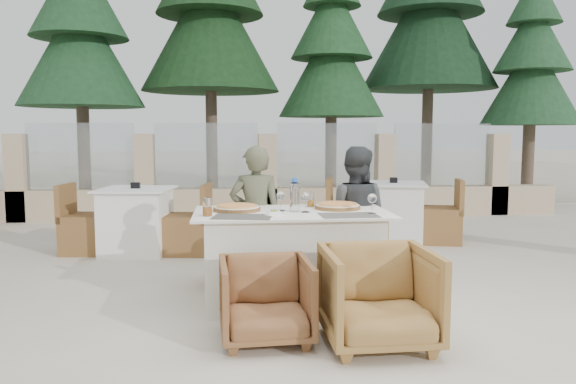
{
  "coord_description": "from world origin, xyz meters",
  "views": [
    {
      "loc": [
        -0.62,
        -4.5,
        1.42
      ],
      "look_at": [
        -0.12,
        0.35,
        0.9
      ],
      "focal_mm": 35.0,
      "sensor_mm": 36.0,
      "label": 1
    }
  ],
  "objects": [
    {
      "name": "diner_right",
      "position": [
        0.51,
        0.5,
        0.65
      ],
      "size": [
        0.77,
        0.69,
        1.29
      ],
      "primitive_type": "imported",
      "rotation": [
        0.0,
        0.0,
        2.76
      ],
      "color": "#393C3E",
      "rests_on": "ground"
    },
    {
      "name": "pine_far_right",
      "position": [
        5.5,
        6.5,
        2.25
      ],
      "size": [
        1.98,
        1.98,
        4.5
      ],
      "primitive_type": "cone",
      "color": "#234E2B",
      "rests_on": "ground"
    },
    {
      "name": "sand_patch",
      "position": [
        0.0,
        14.0,
        0.01
      ],
      "size": [
        30.0,
        16.0,
        0.01
      ],
      "primitive_type": "cube",
      "color": "beige",
      "rests_on": "ground"
    },
    {
      "name": "diner_left",
      "position": [
        -0.39,
        0.52,
        0.65
      ],
      "size": [
        0.49,
        0.33,
        1.3
      ],
      "primitive_type": "imported",
      "rotation": [
        0.0,
        0.0,
        3.1
      ],
      "color": "#51533C",
      "rests_on": "ground"
    },
    {
      "name": "pizza_right",
      "position": [
        0.29,
        0.17,
        0.8
      ],
      "size": [
        0.52,
        0.52,
        0.05
      ],
      "primitive_type": "cylinder",
      "rotation": [
        0.0,
        0.0,
        0.42
      ],
      "color": "#C64A1B",
      "rests_on": "dining_table"
    },
    {
      "name": "wine_glass_corner",
      "position": [
        0.51,
        -0.16,
        0.86
      ],
      "size": [
        0.08,
        0.08,
        0.18
      ],
      "primitive_type": null,
      "rotation": [
        0.0,
        0.0,
        0.07
      ],
      "color": "silver",
      "rests_on": "dining_table"
    },
    {
      "name": "bg_table_b",
      "position": [
        1.49,
        2.56,
        0.39
      ],
      "size": [
        1.79,
        1.21,
        0.77
      ],
      "primitive_type": null,
      "rotation": [
        0.0,
        0.0,
        -0.25
      ],
      "color": "white",
      "rests_on": "ground"
    },
    {
      "name": "bg_table_a",
      "position": [
        -1.72,
        2.16,
        0.39
      ],
      "size": [
        1.73,
        1.03,
        0.77
      ],
      "primitive_type": null,
      "rotation": [
        0.0,
        0.0,
        -0.13
      ],
      "color": "white",
      "rests_on": "ground"
    },
    {
      "name": "beer_glass_right",
      "position": [
        0.08,
        0.33,
        0.84
      ],
      "size": [
        0.08,
        0.08,
        0.13
      ],
      "primitive_type": "cylinder",
      "rotation": [
        0.0,
        0.0,
        0.31
      ],
      "color": "orange",
      "rests_on": "dining_table"
    },
    {
      "name": "beer_glass_left",
      "position": [
        -0.8,
        -0.14,
        0.84
      ],
      "size": [
        0.07,
        0.07,
        0.14
      ],
      "primitive_type": "cylinder",
      "rotation": [
        0.0,
        0.0,
        0.05
      ],
      "color": "orange",
      "rests_on": "dining_table"
    },
    {
      "name": "wine_glass_centre",
      "position": [
        -0.2,
        0.08,
        0.86
      ],
      "size": [
        0.08,
        0.08,
        0.18
      ],
      "primitive_type": null,
      "rotation": [
        0.0,
        0.0,
        0.11
      ],
      "color": "white",
      "rests_on": "dining_table"
    },
    {
      "name": "perimeter_wall_far",
      "position": [
        0.0,
        4.8,
        0.8
      ],
      "size": [
        10.0,
        0.34,
        1.6
      ],
      "primitive_type": null,
      "color": "#C9B18E",
      "rests_on": "ground"
    },
    {
      "name": "wine_glass_near",
      "position": [
        -0.01,
        -0.01,
        0.86
      ],
      "size": [
        0.1,
        0.1,
        0.18
      ],
      "primitive_type": null,
      "rotation": [
        0.0,
        0.0,
        0.39
      ],
      "color": "white",
      "rests_on": "dining_table"
    },
    {
      "name": "armchair_near_right",
      "position": [
        0.35,
        -0.96,
        0.33
      ],
      "size": [
        0.72,
        0.74,
        0.67
      ],
      "primitive_type": "imported",
      "rotation": [
        0.0,
        0.0,
        0.01
      ],
      "color": "olive",
      "rests_on": "ground"
    },
    {
      "name": "armchair_far_right",
      "position": [
        0.44,
        0.8,
        0.31
      ],
      "size": [
        0.83,
        0.84,
        0.63
      ],
      "primitive_type": "imported",
      "rotation": [
        0.0,
        0.0,
        3.4
      ],
      "color": "olive",
      "rests_on": "ground"
    },
    {
      "name": "dining_table",
      "position": [
        -0.12,
        0.05,
        0.39
      ],
      "size": [
        1.6,
        0.9,
        0.77
      ],
      "primitive_type": null,
      "color": "silver",
      "rests_on": "ground"
    },
    {
      "name": "pine_mid_left",
      "position": [
        -1.0,
        7.5,
        3.25
      ],
      "size": [
        2.86,
        2.86,
        6.5
      ],
      "primitive_type": "cone",
      "color": "#193B1A",
      "rests_on": "ground"
    },
    {
      "name": "ground",
      "position": [
        0.0,
        0.0,
        0.0
      ],
      "size": [
        80.0,
        80.0,
        0.0
      ],
      "primitive_type": "plane",
      "color": "beige",
      "rests_on": "ground"
    },
    {
      "name": "pizza_left",
      "position": [
        -0.57,
        0.14,
        0.8
      ],
      "size": [
        0.41,
        0.41,
        0.05
      ],
      "primitive_type": "cylinder",
      "rotation": [
        0.0,
        0.0,
        0.05
      ],
      "color": "#C84F1B",
      "rests_on": "dining_table"
    },
    {
      "name": "armchair_far_left",
      "position": [
        -0.5,
        0.62,
        0.28
      ],
      "size": [
        0.64,
        0.66,
        0.57
      ],
      "primitive_type": "imported",
      "rotation": [
        0.0,
        0.0,
        3.2
      ],
      "color": "olive",
      "rests_on": "ground"
    },
    {
      "name": "pine_far_left",
      "position": [
        -3.5,
        7.0,
        2.75
      ],
      "size": [
        2.42,
        2.42,
        5.5
      ],
      "primitive_type": "cone",
      "color": "#1F4926",
      "rests_on": "ground"
    },
    {
      "name": "placemat_near_right",
      "position": [
        0.3,
        -0.23,
        0.77
      ],
      "size": [
        0.46,
        0.31,
        0.0
      ],
      "primitive_type": "cube",
      "rotation": [
        0.0,
        0.0,
        0.02
      ],
      "color": "#5C564F",
      "rests_on": "dining_table"
    },
    {
      "name": "olive_dish",
      "position": [
        -0.28,
        -0.16,
        0.79
      ],
      "size": [
        0.12,
        0.12,
        0.04
      ],
      "primitive_type": null,
      "rotation": [
        0.0,
        0.0,
        0.11
      ],
      "color": "white",
      "rests_on": "dining_table"
    },
    {
      "name": "placemat_near_left",
      "position": [
        -0.53,
        -0.22,
        0.77
      ],
      "size": [
        0.5,
        0.38,
        0.0
      ],
      "primitive_type": "cube",
      "rotation": [
        0.0,
        0.0,
        -0.19
      ],
      "color": "#524E46",
      "rests_on": "dining_table"
    },
    {
      "name": "armchair_near_left",
      "position": [
        -0.39,
        -0.8,
        0.29
      ],
      "size": [
        0.64,
        0.66,
        0.57
      ],
      "primitive_type": "imported",
      "rotation": [
        0.0,
        0.0,
        0.05
      ],
      "color": "brown",
      "rests_on": "ground"
    },
    {
      "name": "pine_centre",
      "position": [
        1.5,
        7.2,
        2.5
      ],
      "size": [
        2.2,
        2.2,
        5.0
      ],
      "primitive_type": "cone",
      "color": "#204C26",
      "rests_on": "ground"
    },
    {
      "name": "water_bottle",
      "position": [
        -0.09,
        0.05,
        0.91
      ],
      "size": [
        0.09,
        0.09,
        0.28
      ],
      "primitive_type": "cylinder",
      "rotation": [
        0.0,
        0.0,
        -0.07
      ],
      "color": "#B6D9F0",
      "rests_on": "dining_table"
    },
    {
      "name": "pine_mid_right",
      "position": [
        3.8,
        7.8,
        3.4
      ],
      "size": [
        2.99,
        2.99,
        6.8
      ],
      "primitive_type": "cone",
      "color": "#16361D",
      "rests_on": "ground"
    }
  ]
}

